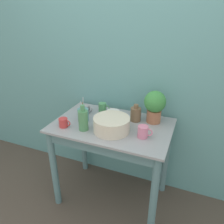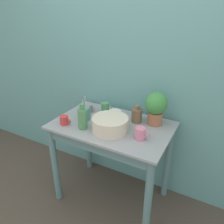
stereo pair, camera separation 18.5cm
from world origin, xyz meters
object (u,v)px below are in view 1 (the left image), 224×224
Objects in this scene: bowl_small_enamel_white at (113,114)px; mug_green at (103,108)px; mug_grey at (86,109)px; mug_red at (64,123)px; bowl_wash_large at (112,124)px; bottle_short at (136,114)px; mug_pink at (143,132)px; bottle_tall at (83,120)px; potted_plant at (155,105)px; utensil_cup at (83,115)px.

mug_green is at bearing 157.42° from bowl_small_enamel_white.
mug_red is at bearing -97.55° from mug_grey.
bowl_wash_large is at bearing -53.86° from mug_green.
bottle_short is 1.39× the size of mug_green.
bottle_short is 0.28m from mug_pink.
mug_green is 0.14m from bowl_small_enamel_white.
bowl_small_enamel_white is at bearing 65.14° from bottle_tall.
bowl_wash_large is 2.69× the size of mug_grey.
bowl_wash_large is at bearing 17.20° from bottle_tall.
potted_plant is 0.62m from bottle_tall.
mug_red is 0.19m from utensil_cup.
bottle_tall is 0.17m from utensil_cup.
utensil_cup is at bearing -157.85° from bottle_short.
mug_grey is 0.99× the size of mug_green.
mug_pink is 0.42m from bowl_small_enamel_white.
bottle_short is 0.47m from utensil_cup.
bowl_wash_large is at bearing -116.96° from bottle_short.
mug_green is 0.93× the size of bowl_small_enamel_white.
bottle_short reaches higher than mug_green.
mug_green is (-0.50, 0.00, -0.12)m from potted_plant.
bowl_wash_large is 2.81× the size of mug_red.
potted_plant is at bearing 45.51° from bowl_wash_large.
mug_red is (-0.69, -0.38, -0.13)m from potted_plant.
mug_grey is at bearing 147.63° from bowl_wash_large.
mug_green reaches higher than mug_red.
mug_grey is (-0.14, 0.30, -0.05)m from bottle_tall.
bowl_wash_large is 0.36m from mug_green.
bottle_short is (0.13, 0.25, 0.01)m from bowl_wash_large.
bottle_tall reaches higher than bottle_short.
mug_pink is at bearing 8.39° from bottle_tall.
potted_plant reaches higher than bowl_small_enamel_white.
bottle_tall is at bearing -171.61° from mug_pink.
bowl_small_enamel_white is at bearing 146.07° from mug_pink.
potted_plant is 0.64m from utensil_cup.
mug_grey reaches higher than bowl_small_enamel_white.
bowl_wash_large is 0.25m from bowl_small_enamel_white.
bottle_short reaches higher than mug_red.
mug_pink is (0.14, -0.25, -0.02)m from bottle_short.
bowl_wash_large is 1.36× the size of bottle_tall.
mug_grey is 0.94× the size of mug_pink.
utensil_cup is at bearing 59.37° from mug_red.
potted_plant is 2.57× the size of mug_green.
bottle_tall is 1.86× the size of mug_pink.
mug_red is (-0.40, -0.09, -0.02)m from bowl_wash_large.
potted_plant reaches higher than utensil_cup.
mug_pink is at bearing 0.63° from bowl_wash_large.
mug_green is at bearing 148.93° from mug_pink.
bottle_short is at bearing 22.15° from utensil_cup.
bottle_tall reaches higher than mug_grey.
bottle_tall is at bearing -65.10° from mug_grey.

